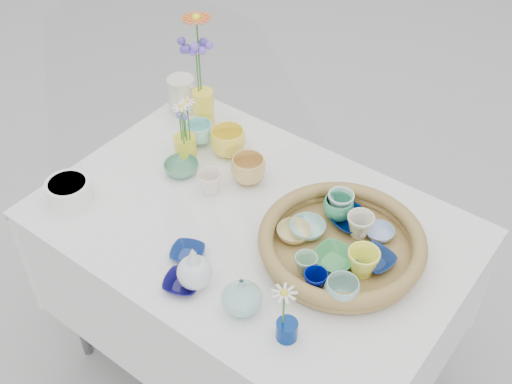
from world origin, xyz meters
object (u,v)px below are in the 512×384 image
Objects in this scene: wicker_tray at (342,244)px; bud_vase_seafoam at (242,295)px; display_table at (253,363)px; tall_vase_yellow at (204,108)px.

wicker_tray is 0.34m from bud_vase_seafoam.
bud_vase_seafoam reaches higher than wicker_tray.
display_table is 2.66× the size of wicker_tray.
tall_vase_yellow reaches higher than wicker_tray.
bud_vase_seafoam is (-0.10, -0.32, 0.02)m from wicker_tray.
bud_vase_seafoam is at bearing -42.62° from tall_vase_yellow.
tall_vase_yellow is (-0.43, 0.29, 0.83)m from display_table.
display_table is at bearing 122.81° from bud_vase_seafoam.
wicker_tray is 3.43× the size of tall_vase_yellow.
tall_vase_yellow is (-0.61, 0.56, 0.01)m from bud_vase_seafoam.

